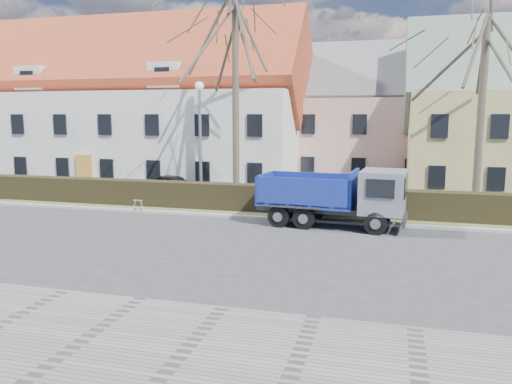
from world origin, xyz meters
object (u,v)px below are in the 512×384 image
(dump_truck, at_px, (327,196))
(parked_car_a, at_px, (174,185))
(cart_frame, at_px, (134,205))
(streetlight, at_px, (200,144))

(dump_truck, height_order, parked_car_a, dump_truck)
(dump_truck, bearing_deg, parked_car_a, 153.22)
(dump_truck, relative_size, cart_frame, 8.64)
(cart_frame, bearing_deg, streetlight, 42.43)
(streetlight, distance_m, cart_frame, 4.54)
(parked_car_a, bearing_deg, dump_truck, -100.79)
(streetlight, height_order, cart_frame, streetlight)
(dump_truck, height_order, streetlight, streetlight)
(dump_truck, distance_m, streetlight, 7.75)
(streetlight, bearing_deg, cart_frame, -137.57)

